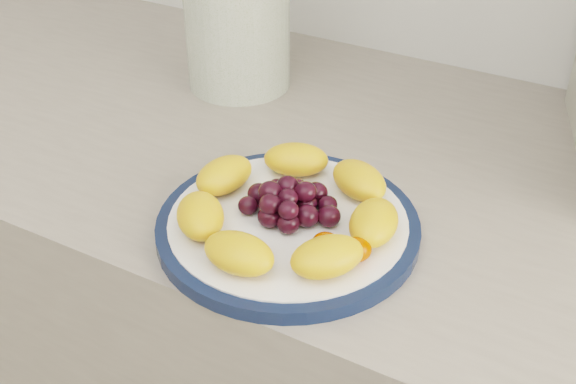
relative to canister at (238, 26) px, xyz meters
The scene contains 4 objects.
plate_rim 0.36m from the canister, 49.83° to the right, with size 0.27×0.27×0.01m, color #101D3B.
plate_face 0.36m from the canister, 49.83° to the right, with size 0.24×0.24×0.02m, color white.
canister is the anchor object (origin of this frame).
fruit_plate 0.36m from the canister, 49.50° to the right, with size 0.23×0.23×0.04m.
Camera 1 is at (0.25, 0.52, 1.35)m, focal length 45.00 mm.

